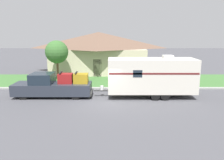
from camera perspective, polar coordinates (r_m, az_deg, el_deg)
name	(u,v)px	position (r m, az deg, el deg)	size (l,w,h in m)	color
ground_plane	(103,101)	(16.99, -2.27, -5.51)	(120.00, 120.00, 0.00)	#47474C
curb_strip	(105,88)	(20.58, -1.87, -2.14)	(80.00, 0.30, 0.14)	#999993
lawn_strip	(106,80)	(24.14, -1.60, -0.12)	(80.00, 7.00, 0.03)	#3D6B33
house_across_street	(99,52)	(29.11, -3.52, 7.40)	(12.83, 7.02, 5.28)	beige
pickup_truck	(53,86)	(18.58, -15.18, -1.54)	(6.41, 1.98, 2.05)	black
travel_trailer	(151,75)	(18.03, 10.23, 1.22)	(8.21, 2.36, 3.43)	black
mailbox	(135,76)	(21.28, 6.02, 1.03)	(0.48, 0.20, 1.39)	brown
tree_in_yard	(57,52)	(24.73, -14.28, 7.08)	(2.50, 2.50, 4.39)	brown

